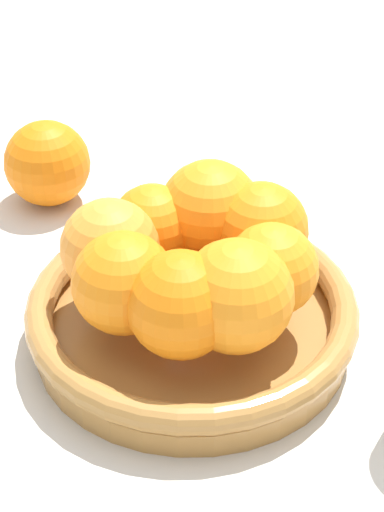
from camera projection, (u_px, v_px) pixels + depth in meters
The scene contains 4 objects.
ground_plane at pixel (192, 337), 0.65m from camera, with size 4.00×4.00×0.00m, color beige.
fruit_bowl at pixel (192, 316), 0.64m from camera, with size 0.25×0.25×0.04m.
orange_pile at pixel (194, 257), 0.61m from camera, with size 0.18×0.18×0.08m.
stray_orange at pixel (47, 163), 0.79m from camera, with size 0.08×0.08×0.08m, color orange.
Camera 1 is at (-0.22, 0.44, 0.44)m, focal length 60.00 mm.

